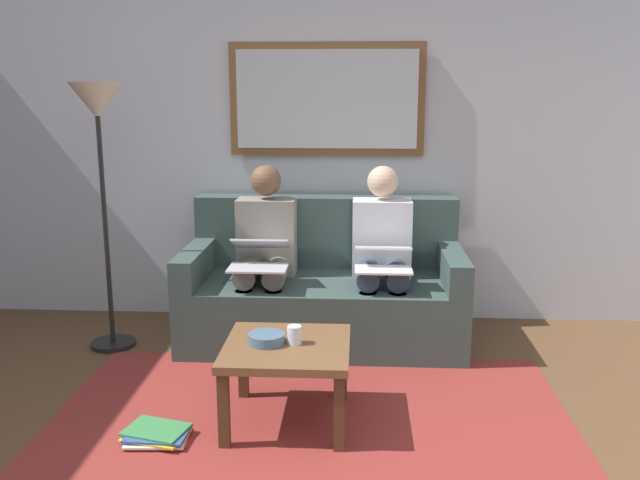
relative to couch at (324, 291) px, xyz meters
name	(u,v)px	position (x,y,z in m)	size (l,w,h in m)	color
wall_rear	(327,136)	(0.00, -0.48, 0.99)	(6.00, 0.12, 2.60)	#B7BCC6
area_rug	(310,426)	(0.00, 1.27, -0.31)	(2.60, 1.80, 0.01)	maroon
couch	(324,291)	(0.00, 0.00, 0.00)	(1.79, 0.90, 0.90)	#384C47
framed_mirror	(327,99)	(0.00, -0.39, 1.24)	(1.33, 0.05, 0.76)	brown
coffee_table	(287,356)	(0.11, 1.22, 0.03)	(0.61, 0.61, 0.41)	brown
cup	(294,335)	(0.08, 1.21, 0.14)	(0.07, 0.07, 0.09)	silver
bowl	(266,339)	(0.21, 1.21, 0.12)	(0.18, 0.18, 0.05)	slate
person_left	(382,250)	(-0.38, 0.07, 0.30)	(0.38, 0.58, 1.14)	silver
laptop_white	(383,257)	(-0.38, 0.32, 0.31)	(0.34, 0.32, 0.14)	white
person_right	(265,249)	(0.38, 0.07, 0.30)	(0.38, 0.58, 1.14)	gray
laptop_silver	(260,254)	(0.38, 0.30, 0.32)	(0.35, 0.39, 0.17)	silver
magazine_stack	(157,435)	(0.71, 1.45, -0.28)	(0.32, 0.28, 0.05)	red
standing_lamp	(99,131)	(1.34, 0.27, 1.06)	(0.32, 0.32, 1.66)	black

